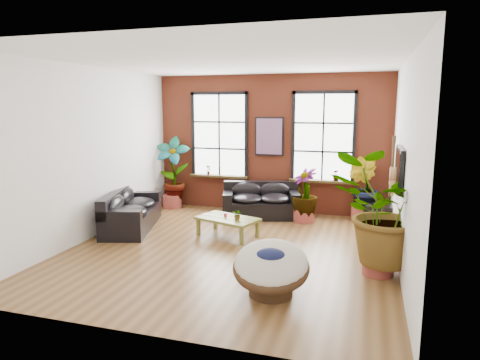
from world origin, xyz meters
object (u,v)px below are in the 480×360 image
object	(u,v)px
coffee_table	(228,220)
papasan_chair	(271,267)
sofa_left	(129,211)
sofa_back	(261,201)

from	to	relation	value
coffee_table	papasan_chair	bearing A→B (deg)	-40.76
sofa_left	coffee_table	size ratio (longest dim) A/B	1.62
sofa_back	papasan_chair	world-z (taller)	sofa_back
sofa_left	papasan_chair	bearing A→B (deg)	-139.48
sofa_back	sofa_left	distance (m)	3.17
papasan_chair	sofa_left	bearing A→B (deg)	139.27
coffee_table	papasan_chair	world-z (taller)	papasan_chair
sofa_left	coffee_table	bearing A→B (deg)	-105.34
coffee_table	sofa_back	bearing A→B (deg)	100.08
sofa_left	papasan_chair	size ratio (longest dim) A/B	1.83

